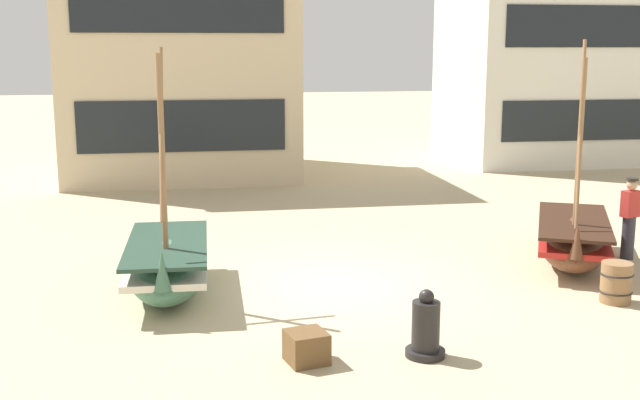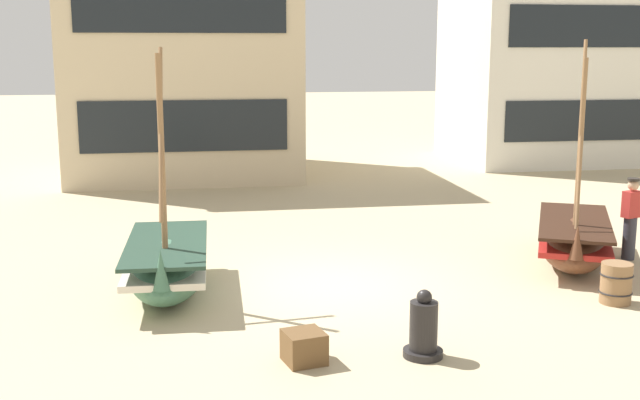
# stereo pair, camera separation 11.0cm
# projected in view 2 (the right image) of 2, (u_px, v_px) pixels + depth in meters

# --- Properties ---
(ground_plane) EXTENTS (120.00, 120.00, 0.00)m
(ground_plane) POSITION_uv_depth(u_px,v_px,m) (329.00, 285.00, 14.54)
(ground_plane) COLOR tan
(fishing_boat_near_left) EXTENTS (1.49, 3.53, 4.29)m
(fishing_boat_near_left) POSITION_uv_depth(u_px,v_px,m) (167.00, 264.00, 14.01)
(fishing_boat_near_left) COLOR #427056
(fishing_boat_near_left) RESTS_ON ground
(fishing_boat_centre_large) EXTENTS (2.73, 3.78, 4.43)m
(fishing_boat_centre_large) POSITION_uv_depth(u_px,v_px,m) (574.00, 239.00, 15.88)
(fishing_boat_centre_large) COLOR brown
(fishing_boat_centre_large) RESTS_ON ground
(fisherman_by_hull) EXTENTS (0.41, 0.32, 1.68)m
(fisherman_by_hull) POSITION_uv_depth(u_px,v_px,m) (631.00, 219.00, 16.17)
(fisherman_by_hull) COLOR #33333D
(fisherman_by_hull) RESTS_ON ground
(capstan_winch) EXTENTS (0.57, 0.57, 0.98)m
(capstan_winch) POSITION_uv_depth(u_px,v_px,m) (423.00, 330.00, 11.15)
(capstan_winch) COLOR black
(capstan_winch) RESTS_ON ground
(wooden_barrel) EXTENTS (0.56, 0.56, 0.70)m
(wooden_barrel) POSITION_uv_depth(u_px,v_px,m) (616.00, 283.00, 13.49)
(wooden_barrel) COLOR olive
(wooden_barrel) RESTS_ON ground
(cargo_crate) EXTENTS (0.63, 0.63, 0.44)m
(cargo_crate) POSITION_uv_depth(u_px,v_px,m) (304.00, 347.00, 10.98)
(cargo_crate) COLOR brown
(cargo_crate) RESTS_ON ground
(harbor_building_main) EXTENTS (7.66, 6.67, 7.32)m
(harbor_building_main) POSITION_uv_depth(u_px,v_px,m) (183.00, 65.00, 26.66)
(harbor_building_main) COLOR beige
(harbor_building_main) RESTS_ON ground
(harbor_building_annex) EXTENTS (8.15, 6.06, 6.68)m
(harbor_building_annex) POSITION_uv_depth(u_px,v_px,m) (559.00, 71.00, 30.13)
(harbor_building_annex) COLOR silver
(harbor_building_annex) RESTS_ON ground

